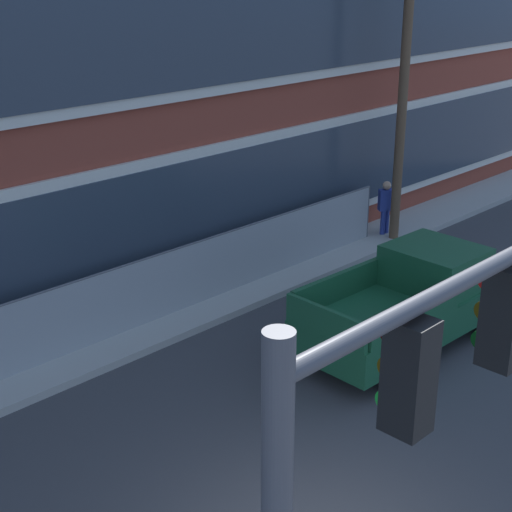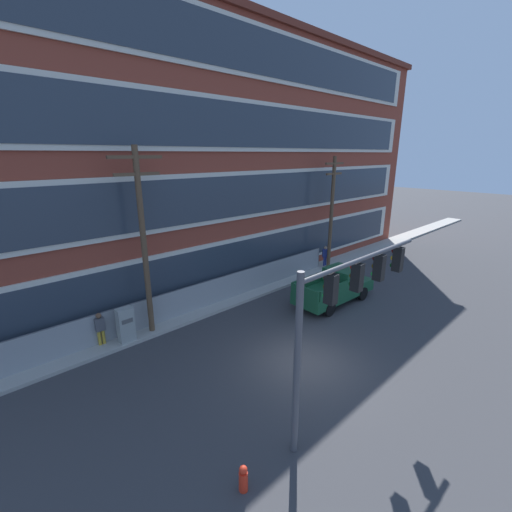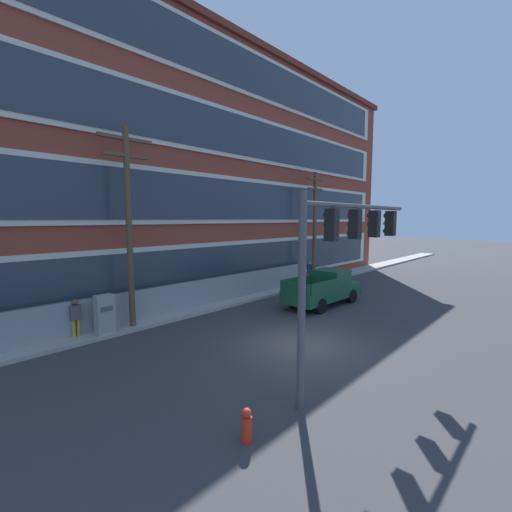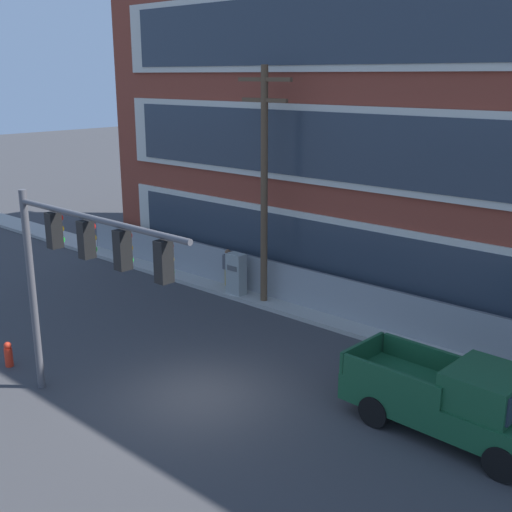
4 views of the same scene
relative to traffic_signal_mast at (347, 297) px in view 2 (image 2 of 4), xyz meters
The scene contains 12 objects.
ground_plane 5.12m from the traffic_signal_mast, 61.17° to the left, with size 160.00×160.00×0.00m, color #38383A.
sidewalk_building_side 10.53m from the traffic_signal_mast, 81.64° to the left, with size 80.00×1.63×0.16m, color #9E9B93.
brick_mill_building 17.83m from the traffic_signal_mast, 69.52° to the left, with size 37.21×12.44×15.98m.
chain_link_fence 10.31m from the traffic_signal_mast, 95.28° to the left, with size 25.40×0.06×1.64m.
traffic_signal_mast is the anchor object (origin of this frame).
pickup_truck_dark_green 9.75m from the traffic_signal_mast, 35.15° to the left, with size 5.47×2.18×1.96m.
utility_pole_near_corner 9.50m from the traffic_signal_mast, 102.77° to the left, with size 2.39×0.26×8.78m.
utility_pole_midblock 15.26m from the traffic_signal_mast, 36.67° to the left, with size 2.04×0.26×8.26m.
electrical_cabinet 10.25m from the traffic_signal_mast, 110.46° to the left, with size 0.72×0.49×1.79m.
pedestrian_near_cabinet 11.02m from the traffic_signal_mast, 114.32° to the left, with size 0.40×0.25×1.69m.
pedestrian_by_fence 15.92m from the traffic_signal_mast, 37.62° to the left, with size 0.47×0.43×1.69m.
fire_hydrant 5.69m from the traffic_signal_mast, behind, with size 0.24×0.24×0.78m.
Camera 2 is at (-10.02, -7.68, 8.41)m, focal length 24.00 mm.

